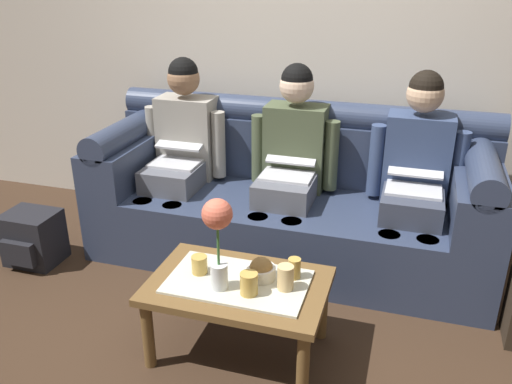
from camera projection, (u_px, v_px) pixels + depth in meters
name	position (u px, v px, depth m)	size (l,w,h in m)	color
ground_plane	(230.00, 367.00, 2.54)	(14.00, 14.00, 0.00)	#382619
back_wall_patterned	(314.00, 16.00, 3.45)	(6.00, 0.12, 2.90)	beige
couch	(290.00, 200.00, 3.42)	(2.46, 0.88, 0.96)	#2D3851
person_left	(181.00, 146.00, 3.50)	(0.56, 0.67, 1.22)	#595B66
person_middle	(291.00, 158.00, 3.30)	(0.56, 0.67, 1.22)	#595B66
person_right	(416.00, 170.00, 3.10)	(0.56, 0.67, 1.22)	#383D4C
coffee_table	(238.00, 292.00, 2.52)	(0.84, 0.55, 0.40)	brown
flower_vase	(218.00, 229.00, 2.32)	(0.14, 0.14, 0.44)	silver
snack_bowl	(261.00, 270.00, 2.50)	(0.14, 0.14, 0.11)	silver
cup_near_left	(249.00, 284.00, 2.37)	(0.08, 0.08, 0.10)	gold
cup_near_right	(199.00, 265.00, 2.54)	(0.08, 0.08, 0.09)	gold
cup_far_center	(286.00, 277.00, 2.41)	(0.08, 0.08, 0.12)	#DBB77A
cup_far_left	(294.00, 268.00, 2.50)	(0.06, 0.06, 0.10)	gold
backpack_left	(33.00, 238.00, 3.37)	(0.32, 0.31, 0.34)	black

